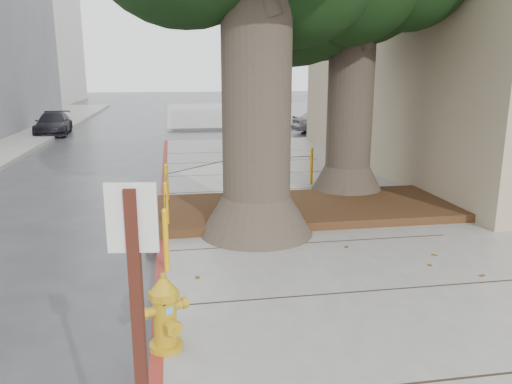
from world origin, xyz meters
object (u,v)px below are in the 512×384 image
(fire_hydrant, at_px, (165,313))
(car_red, at_px, (358,123))
(car_dark, at_px, (53,124))
(car_silver, at_px, (327,120))

(fire_hydrant, bearing_deg, car_red, 39.36)
(car_red, distance_m, car_dark, 14.83)
(fire_hydrant, distance_m, car_dark, 21.36)
(car_silver, xyz_separation_m, car_dark, (-13.35, 1.33, -0.07))
(car_dark, bearing_deg, fire_hydrant, -79.37)
(car_silver, bearing_deg, car_dark, 79.25)
(car_silver, relative_size, car_red, 1.08)
(fire_hydrant, distance_m, car_silver, 20.85)
(car_silver, distance_m, car_dark, 13.41)
(car_red, relative_size, car_dark, 0.89)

